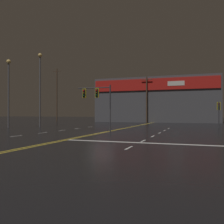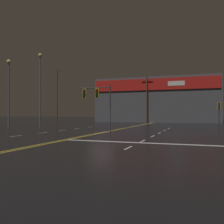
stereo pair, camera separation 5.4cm
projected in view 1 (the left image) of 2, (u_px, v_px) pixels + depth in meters
The scene contains 8 objects.
ground_plane at pixel (101, 133), 23.63m from camera, with size 200.00×200.00×0.00m, color black.
road_markings at pixel (106, 134), 22.07m from camera, with size 15.62×60.00×0.01m.
traffic_signal_median at pixel (96, 97), 25.95m from camera, with size 3.71×0.36×4.78m.
traffic_signal_corner_northeast at pixel (219, 109), 30.75m from camera, with size 0.42×0.36×3.26m.
streetlight_near_left at pixel (9, 84), 32.12m from camera, with size 0.56×0.56×8.81m.
streetlight_near_right at pixel (40, 80), 34.71m from camera, with size 0.56×0.56×10.24m.
building_backdrop at pixel (157, 100), 54.79m from camera, with size 25.60×10.23×9.34m.
utility_pole_row at pixel (151, 94), 49.82m from camera, with size 46.88×0.26×12.08m.
Camera 1 is at (8.87, -21.94, 1.86)m, focal length 40.00 mm.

